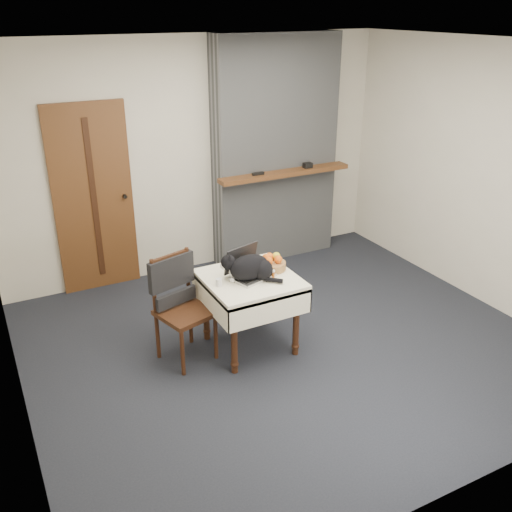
{
  "coord_description": "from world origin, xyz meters",
  "views": [
    {
      "loc": [
        -2.31,
        -3.84,
        2.88
      ],
      "look_at": [
        -0.28,
        0.07,
        0.91
      ],
      "focal_mm": 40.0,
      "sensor_mm": 36.0,
      "label": 1
    }
  ],
  "objects": [
    {
      "name": "pill_bottle",
      "position": [
        -0.13,
        0.02,
        0.74
      ],
      "size": [
        0.03,
        0.03,
        0.07
      ],
      "color": "#A24A14",
      "rests_on": "side_table"
    },
    {
      "name": "side_table",
      "position": [
        -0.31,
        0.12,
        0.59
      ],
      "size": [
        0.78,
        0.78,
        0.7
      ],
      "color": "#361D0E",
      "rests_on": "ground"
    },
    {
      "name": "chair",
      "position": [
        -0.91,
        0.3,
        0.61
      ],
      "size": [
        0.53,
        0.52,
        0.95
      ],
      "rotation": [
        0.0,
        0.0,
        0.28
      ],
      "color": "#361D0E",
      "rests_on": "ground"
    },
    {
      "name": "room_shell",
      "position": [
        0.0,
        0.46,
        1.76
      ],
      "size": [
        4.52,
        4.01,
        2.61
      ],
      "color": "beige",
      "rests_on": "ground"
    },
    {
      "name": "door",
      "position": [
        -1.2,
        1.97,
        1.0
      ],
      "size": [
        0.82,
        0.1,
        2.0
      ],
      "color": "brown",
      "rests_on": "ground"
    },
    {
      "name": "ground",
      "position": [
        0.0,
        0.0,
        0.0
      ],
      "size": [
        4.5,
        4.5,
        0.0
      ],
      "primitive_type": "plane",
      "color": "black",
      "rests_on": "ground"
    },
    {
      "name": "fruit_basket",
      "position": [
        -0.06,
        0.18,
        0.76
      ],
      "size": [
        0.25,
        0.25,
        0.14
      ],
      "color": "#AD7D46",
      "rests_on": "side_table"
    },
    {
      "name": "cream_jar",
      "position": [
        -0.61,
        0.1,
        0.73
      ],
      "size": [
        0.06,
        0.06,
        0.06
      ],
      "primitive_type": "cylinder",
      "color": "silver",
      "rests_on": "side_table"
    },
    {
      "name": "cat",
      "position": [
        -0.32,
        0.08,
        0.81
      ],
      "size": [
        0.47,
        0.39,
        0.26
      ],
      "rotation": [
        0.0,
        0.0,
        -0.41
      ],
      "color": "black",
      "rests_on": "side_table"
    },
    {
      "name": "desk_clutter",
      "position": [
        -0.14,
        0.12,
        0.7
      ],
      "size": [
        0.13,
        0.1,
        0.01
      ],
      "primitive_type": "cube",
      "rotation": [
        0.0,
        0.0,
        0.64
      ],
      "color": "black",
      "rests_on": "side_table"
    },
    {
      "name": "chimney",
      "position": [
        0.9,
        1.85,
        1.3
      ],
      "size": [
        1.62,
        0.48,
        2.6
      ],
      "color": "gray",
      "rests_on": "ground"
    },
    {
      "name": "laptop",
      "position": [
        -0.31,
        0.16,
        0.76
      ],
      "size": [
        0.42,
        0.39,
        0.26
      ],
      "rotation": [
        0.0,
        0.0,
        0.29
      ],
      "color": "#B7B7BC",
      "rests_on": "side_table"
    }
  ]
}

